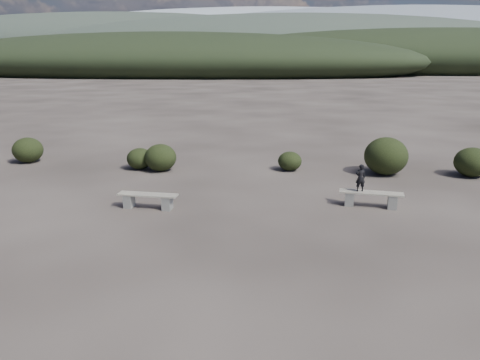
# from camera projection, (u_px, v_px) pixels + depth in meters

# --- Properties ---
(ground) EXTENTS (1200.00, 1200.00, 0.00)m
(ground) POSITION_uv_depth(u_px,v_px,m) (201.00, 272.00, 10.02)
(ground) COLOR #2A2421
(ground) RESTS_ON ground
(bench_left) EXTENTS (1.84, 0.52, 0.45)m
(bench_left) POSITION_uv_depth(u_px,v_px,m) (148.00, 200.00, 14.02)
(bench_left) COLOR slate
(bench_left) RESTS_ON ground
(bench_right) EXTENTS (1.92, 0.67, 0.47)m
(bench_right) POSITION_uv_depth(u_px,v_px,m) (371.00, 198.00, 14.15)
(bench_right) COLOR slate
(bench_right) RESTS_ON ground
(seated_person) EXTENTS (0.35, 0.27, 0.84)m
(seated_person) POSITION_uv_depth(u_px,v_px,m) (360.00, 178.00, 14.08)
(seated_person) COLOR black
(seated_person) RESTS_ON bench_right
(shrub_a) EXTENTS (1.03, 1.03, 0.85)m
(shrub_a) POSITION_uv_depth(u_px,v_px,m) (140.00, 159.00, 18.76)
(shrub_a) COLOR black
(shrub_a) RESTS_ON ground
(shrub_b) EXTENTS (1.25, 1.25, 1.07)m
(shrub_b) POSITION_uv_depth(u_px,v_px,m) (161.00, 158.00, 18.44)
(shrub_b) COLOR black
(shrub_b) RESTS_ON ground
(shrub_c) EXTENTS (0.94, 0.94, 0.75)m
(shrub_c) POSITION_uv_depth(u_px,v_px,m) (290.00, 161.00, 18.53)
(shrub_c) COLOR black
(shrub_c) RESTS_ON ground
(shrub_d) EXTENTS (1.64, 1.64, 1.44)m
(shrub_d) POSITION_uv_depth(u_px,v_px,m) (386.00, 156.00, 17.84)
(shrub_d) COLOR black
(shrub_d) RESTS_ON ground
(shrub_e) EXTENTS (1.33, 1.33, 1.11)m
(shrub_e) POSITION_uv_depth(u_px,v_px,m) (472.00, 162.00, 17.57)
(shrub_e) COLOR black
(shrub_e) RESTS_ON ground
(shrub_f) EXTENTS (1.26, 1.26, 1.06)m
(shrub_f) POSITION_uv_depth(u_px,v_px,m) (28.00, 150.00, 19.87)
(shrub_f) COLOR black
(shrub_f) RESTS_ON ground
(mountain_ridges) EXTENTS (500.00, 400.00, 56.00)m
(mountain_ridges) POSITION_uv_depth(u_px,v_px,m) (277.00, 43.00, 333.27)
(mountain_ridges) COLOR black
(mountain_ridges) RESTS_ON ground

